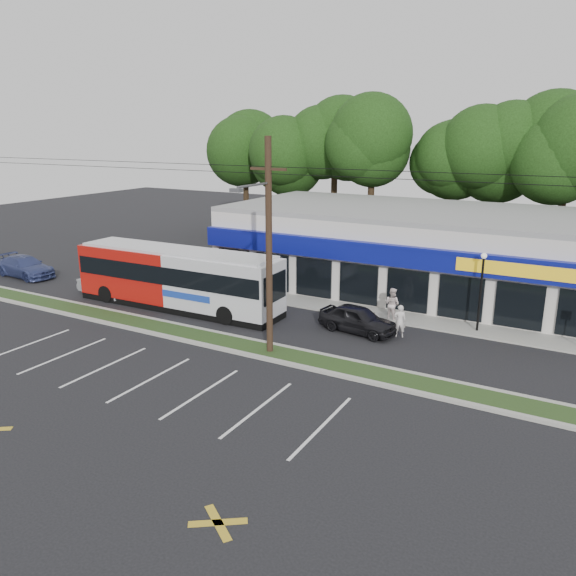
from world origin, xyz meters
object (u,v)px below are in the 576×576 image
(car_dark, at_px, (358,319))
(car_blue, at_px, (25,267))
(lamp_post, at_px, (481,283))
(pedestrian_a, at_px, (400,321))
(car_silver, at_px, (104,286))
(pedestrian_b, at_px, (392,304))
(metrobus, at_px, (177,277))
(utility_pole, at_px, (265,241))

(car_dark, distance_m, car_blue, 25.54)
(lamp_post, height_order, pedestrian_a, lamp_post)
(lamp_post, bearing_deg, car_dark, -150.76)
(car_silver, bearing_deg, pedestrian_b, -68.23)
(metrobus, height_order, car_blue, metrobus)
(pedestrian_b, bearing_deg, metrobus, 33.14)
(car_dark, bearing_deg, pedestrian_a, -71.54)
(utility_pole, distance_m, metrobus, 9.71)
(metrobus, relative_size, pedestrian_b, 7.17)
(lamp_post, height_order, car_silver, lamp_post)
(metrobus, distance_m, car_blue, 14.56)
(car_blue, height_order, pedestrian_b, pedestrian_b)
(pedestrian_a, bearing_deg, car_silver, -11.30)
(metrobus, xyz_separation_m, pedestrian_b, (11.89, 4.00, -0.96))
(lamp_post, bearing_deg, car_blue, -172.63)
(car_silver, bearing_deg, pedestrian_a, -76.18)
(lamp_post, bearing_deg, pedestrian_b, -176.26)
(car_dark, bearing_deg, utility_pole, 158.93)
(utility_pole, bearing_deg, pedestrian_b, 64.72)
(lamp_post, xyz_separation_m, metrobus, (-16.48, -4.30, -0.78))
(car_dark, relative_size, pedestrian_a, 2.46)
(utility_pole, relative_size, car_dark, 11.90)
(car_silver, height_order, car_blue, car_blue)
(pedestrian_a, bearing_deg, utility_pole, 29.40)
(utility_pole, distance_m, car_dark, 7.24)
(car_blue, xyz_separation_m, pedestrian_b, (26.41, 3.71, 0.18))
(utility_pole, xyz_separation_m, pedestrian_a, (4.82, 5.19, -4.56))
(lamp_post, height_order, car_blue, lamp_post)
(utility_pole, height_order, car_dark, utility_pole)
(car_silver, bearing_deg, car_dark, -76.68)
(pedestrian_a, xyz_separation_m, pedestrian_b, (-1.24, 2.38, 0.07))
(utility_pole, relative_size, pedestrian_a, 29.24)
(lamp_post, relative_size, car_blue, 0.83)
(metrobus, xyz_separation_m, car_dark, (11.01, 1.23, -1.17))
(car_silver, relative_size, car_blue, 0.79)
(utility_pole, relative_size, car_silver, 12.35)
(car_dark, distance_m, pedestrian_a, 2.17)
(utility_pole, height_order, pedestrian_b, utility_pole)
(metrobus, height_order, pedestrian_a, metrobus)
(car_dark, height_order, car_silver, car_dark)
(car_dark, distance_m, car_silver, 16.75)
(metrobus, bearing_deg, car_blue, 177.52)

